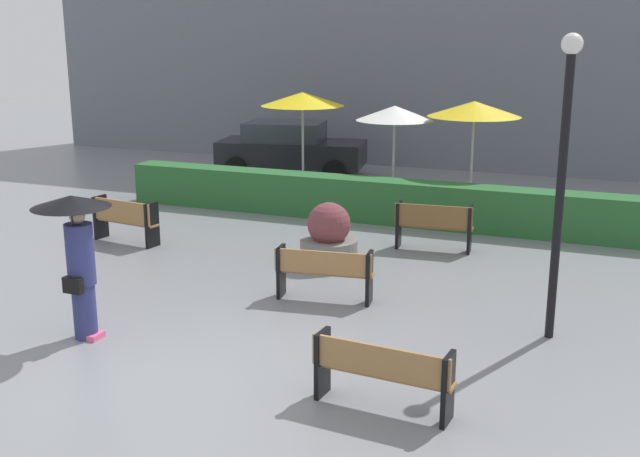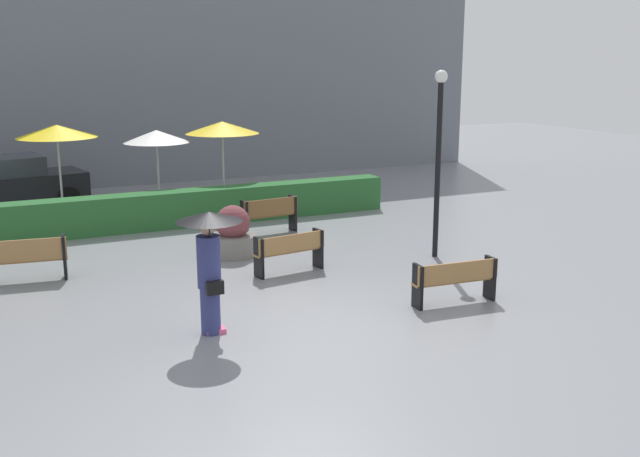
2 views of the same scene
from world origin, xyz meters
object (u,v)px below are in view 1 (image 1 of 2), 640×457
(bench_far_left, at_px, (124,218))
(planter_pot, at_px, (329,239))
(patio_umbrella_yellow_far, at_px, (474,109))
(bench_mid_center, at_px, (324,270))
(bench_near_right, at_px, (382,371))
(bench_back_row, at_px, (434,224))
(patio_umbrella_yellow, at_px, (303,99))
(pedestrian_with_umbrella, at_px, (77,244))
(patio_umbrella_white, at_px, (395,113))
(parked_car, at_px, (290,148))
(lamp_post, at_px, (563,159))

(bench_far_left, bearing_deg, planter_pot, 1.53)
(bench_far_left, bearing_deg, patio_umbrella_yellow_far, 42.53)
(bench_far_left, xyz_separation_m, bench_mid_center, (4.96, -1.70, -0.01))
(bench_near_right, distance_m, planter_pot, 5.56)
(bench_back_row, distance_m, patio_umbrella_yellow_far, 4.10)
(planter_pot, height_order, patio_umbrella_yellow_far, patio_umbrella_yellow_far)
(bench_back_row, bearing_deg, planter_pot, -133.39)
(bench_back_row, height_order, patio_umbrella_yellow_far, patio_umbrella_yellow_far)
(bench_near_right, height_order, patio_umbrella_yellow, patio_umbrella_yellow)
(pedestrian_with_umbrella, xyz_separation_m, patio_umbrella_yellow, (-1.06, 10.34, 1.06))
(patio_umbrella_white, bearing_deg, parked_car, 147.07)
(patio_umbrella_yellow, bearing_deg, bench_back_row, -43.08)
(bench_near_right, relative_size, planter_pot, 1.42)
(patio_umbrella_yellow, bearing_deg, lamp_post, -48.19)
(bench_mid_center, height_order, bench_near_right, bench_mid_center)
(bench_far_left, relative_size, bench_back_row, 1.01)
(patio_umbrella_yellow_far, bearing_deg, planter_pot, -106.31)
(bench_back_row, bearing_deg, bench_far_left, -163.47)
(bench_far_left, height_order, bench_mid_center, bench_far_left)
(parked_car, bearing_deg, planter_pot, -61.69)
(patio_umbrella_yellow_far, bearing_deg, pedestrian_with_umbrella, -109.53)
(bench_far_left, distance_m, planter_pot, 4.34)
(bench_mid_center, height_order, parked_car, parked_car)
(bench_near_right, bearing_deg, lamp_post, 61.96)
(bench_back_row, height_order, planter_pot, planter_pot)
(planter_pot, height_order, patio_umbrella_white, patio_umbrella_white)
(bench_mid_center, xyz_separation_m, parked_car, (-4.86, 9.69, 0.32))
(planter_pot, relative_size, patio_umbrella_white, 0.48)
(bench_mid_center, relative_size, patio_umbrella_white, 0.66)
(bench_far_left, xyz_separation_m, pedestrian_with_umbrella, (2.43, -4.37, 0.85))
(lamp_post, relative_size, parked_car, 0.93)
(lamp_post, bearing_deg, bench_back_row, 124.71)
(bench_far_left, height_order, bench_near_right, bench_far_left)
(lamp_post, bearing_deg, bench_near_right, -118.04)
(bench_mid_center, xyz_separation_m, pedestrian_with_umbrella, (-2.53, -2.67, 0.87))
(pedestrian_with_umbrella, height_order, lamp_post, lamp_post)
(bench_back_row, distance_m, planter_pot, 2.24)
(bench_near_right, xyz_separation_m, patio_umbrella_yellow_far, (-0.98, 10.23, 1.91))
(bench_near_right, xyz_separation_m, parked_car, (-6.77, 12.82, 0.34))
(bench_mid_center, height_order, patio_umbrella_yellow_far, patio_umbrella_yellow_far)
(patio_umbrella_yellow, xyz_separation_m, patio_umbrella_white, (2.61, -0.49, -0.21))
(bench_far_left, xyz_separation_m, lamp_post, (8.42, -1.92, 2.00))
(bench_near_right, bearing_deg, patio_umbrella_yellow_far, 95.49)
(patio_umbrella_yellow_far, bearing_deg, bench_mid_center, -97.47)
(bench_mid_center, distance_m, patio_umbrella_yellow, 8.69)
(bench_back_row, relative_size, patio_umbrella_yellow, 0.58)
(planter_pot, bearing_deg, bench_back_row, 46.61)
(bench_mid_center, distance_m, parked_car, 10.85)
(bench_far_left, relative_size, bench_near_right, 0.93)
(patio_umbrella_white, bearing_deg, bench_mid_center, -82.18)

